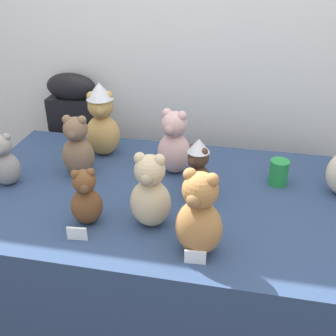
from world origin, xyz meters
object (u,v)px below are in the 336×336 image
Objects in this scene: teddy_bear_ash at (4,161)px; teddy_bear_sand at (150,193)px; teddy_bear_cocoa at (198,169)px; teddy_bear_honey at (102,120)px; teddy_bear_blush at (174,144)px; party_cup_green at (279,172)px; teddy_bear_mocha at (77,148)px; instrument_case at (80,157)px; display_table at (168,261)px; teddy_bear_caramel at (199,216)px; teddy_bear_chestnut at (86,199)px.

teddy_bear_sand is at bearing -38.27° from teddy_bear_ash.
teddy_bear_honey is at bearing -176.44° from teddy_bear_cocoa.
teddy_bear_blush reaches higher than party_cup_green.
party_cup_green is at bearing -13.47° from teddy_bear_ash.
teddy_bear_blush is 1.06× the size of teddy_bear_mocha.
party_cup_green is (0.32, 0.16, -0.07)m from teddy_bear_cocoa.
teddy_bear_mocha is (0.24, -0.53, 0.34)m from instrument_case.
teddy_bear_sand is (-0.14, -0.23, 0.01)m from teddy_bear_cocoa.
teddy_bear_blush reaches higher than teddy_bear_cocoa.
teddy_bear_ash is at bearing -175.02° from display_table.
teddy_bear_caramel reaches higher than teddy_bear_blush.
party_cup_green is (0.27, 0.50, -0.09)m from teddy_bear_caramel.
teddy_bear_caramel is at bearing -48.98° from instrument_case.
party_cup_green is at bearing -25.23° from teddy_bear_honey.
instrument_case is 3.54× the size of teddy_bear_sand.
teddy_bear_chestnut is (0.41, -0.86, 0.32)m from instrument_case.
teddy_bear_blush is 0.50m from teddy_bear_chestnut.
party_cup_green is at bearing -22.14° from instrument_case.
teddy_bear_mocha is (-0.41, -0.10, -0.01)m from teddy_bear_blush.
teddy_bear_cocoa reaches higher than party_cup_green.
teddy_bear_caramel is at bearing -34.64° from teddy_bear_chestnut.
teddy_bear_blush is 2.67× the size of party_cup_green.
instrument_case is at bearing 114.76° from teddy_bear_honey.
teddy_bear_honey reaches higher than teddy_bear_ash.
teddy_bear_chestnut is (0.17, -0.34, -0.02)m from teddy_bear_mocha.
teddy_bear_mocha is 0.22m from teddy_bear_honey.
instrument_case reaches higher than teddy_bear_cocoa.
party_cup_green is (0.82, -0.12, -0.12)m from teddy_bear_honey.
teddy_bear_blush is (-0.13, 0.17, 0.01)m from teddy_bear_cocoa.
teddy_bear_sand is 1.29× the size of teddy_bear_chestnut.
teddy_bear_mocha is (-0.40, 0.30, -0.01)m from teddy_bear_sand.
teddy_bear_caramel is 0.58m from party_cup_green.
teddy_bear_ash is (-0.66, 0.16, -0.03)m from teddy_bear_sand.
teddy_bear_cocoa is 0.57m from teddy_bear_honey.
teddy_bear_sand is 0.98× the size of teddy_bear_blush.
instrument_case is 2.87× the size of teddy_bear_honey.
instrument_case is at bearing 91.05° from teddy_bear_chestnut.
teddy_bear_mocha is 0.87m from party_cup_green.
teddy_bear_ash is 0.47m from teddy_bear_honey.
instrument_case is 4.41× the size of teddy_bear_ash.
teddy_bear_ash is (-0.27, -0.14, -0.02)m from teddy_bear_mocha.
instrument_case is at bearing 127.43° from teddy_bear_sand.
teddy_bear_sand reaches higher than teddy_bear_chestnut.
party_cup_green is at bearing 7.25° from teddy_bear_chestnut.
teddy_bear_caramel is 0.35m from teddy_bear_cocoa.
display_table is 5.52× the size of teddy_bear_caramel.
teddy_bear_caramel is at bearing -48.40° from teddy_bear_cocoa.
teddy_bear_sand is at bearing -71.71° from teddy_bear_honey.
teddy_bear_blush is at bearing -4.93° from teddy_bear_ash.
teddy_bear_blush reaches higher than teddy_bear_sand.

